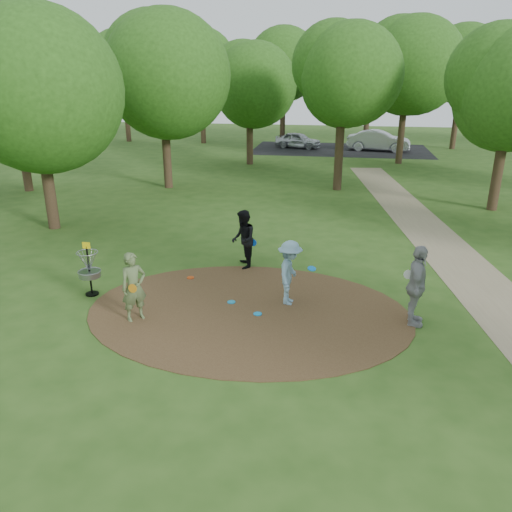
# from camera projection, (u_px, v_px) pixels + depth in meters

# --- Properties ---
(ground) EXTENTS (100.00, 100.00, 0.00)m
(ground) POSITION_uv_depth(u_px,v_px,m) (248.00, 311.00, 12.96)
(ground) COLOR #2D5119
(ground) RESTS_ON ground
(dirt_clearing) EXTENTS (8.40, 8.40, 0.02)m
(dirt_clearing) POSITION_uv_depth(u_px,v_px,m) (248.00, 311.00, 12.95)
(dirt_clearing) COLOR #47301C
(dirt_clearing) RESTS_ON ground
(footpath) EXTENTS (7.55, 39.89, 0.01)m
(footpath) POSITION_uv_depth(u_px,v_px,m) (492.00, 297.00, 13.77)
(footpath) COLOR #8C7A5B
(footpath) RESTS_ON ground
(parking_lot) EXTENTS (14.00, 8.00, 0.01)m
(parking_lot) POSITION_uv_depth(u_px,v_px,m) (340.00, 149.00, 40.39)
(parking_lot) COLOR black
(parking_lot) RESTS_ON ground
(player_observer_with_disc) EXTENTS (0.76, 0.76, 1.77)m
(player_observer_with_disc) POSITION_uv_depth(u_px,v_px,m) (134.00, 287.00, 12.24)
(player_observer_with_disc) COLOR #576B3E
(player_observer_with_disc) RESTS_ON ground
(player_throwing_with_disc) EXTENTS (1.08, 1.18, 1.76)m
(player_throwing_with_disc) POSITION_uv_depth(u_px,v_px,m) (290.00, 273.00, 13.11)
(player_throwing_with_disc) COLOR #7FA9BE
(player_throwing_with_disc) RESTS_ON ground
(player_walking_with_disc) EXTENTS (0.91, 1.05, 1.86)m
(player_walking_with_disc) POSITION_uv_depth(u_px,v_px,m) (243.00, 239.00, 15.60)
(player_walking_with_disc) COLOR black
(player_walking_with_disc) RESTS_ON ground
(player_waiting_with_disc) EXTENTS (0.65, 1.24, 2.03)m
(player_waiting_with_disc) POSITION_uv_depth(u_px,v_px,m) (417.00, 286.00, 11.96)
(player_waiting_with_disc) COLOR #97979A
(player_waiting_with_disc) RESTS_ON ground
(disc_ground_cyan) EXTENTS (0.22, 0.22, 0.02)m
(disc_ground_cyan) POSITION_uv_depth(u_px,v_px,m) (231.00, 302.00, 13.42)
(disc_ground_cyan) COLOR #178CBF
(disc_ground_cyan) RESTS_ON dirt_clearing
(disc_ground_blue) EXTENTS (0.22, 0.22, 0.02)m
(disc_ground_blue) POSITION_uv_depth(u_px,v_px,m) (258.00, 314.00, 12.76)
(disc_ground_blue) COLOR #0C8BCE
(disc_ground_blue) RESTS_ON dirt_clearing
(disc_ground_red) EXTENTS (0.22, 0.22, 0.02)m
(disc_ground_red) POSITION_uv_depth(u_px,v_px,m) (191.00, 278.00, 15.02)
(disc_ground_red) COLOR #CE4014
(disc_ground_red) RESTS_ON dirt_clearing
(car_left) EXTENTS (4.03, 2.51, 1.28)m
(car_left) POSITION_uv_depth(u_px,v_px,m) (298.00, 140.00, 40.97)
(car_left) COLOR #B0B5B9
(car_left) RESTS_ON ground
(car_right) EXTENTS (5.06, 2.39, 1.60)m
(car_right) POSITION_uv_depth(u_px,v_px,m) (379.00, 141.00, 39.36)
(car_right) COLOR #A9ABB0
(car_right) RESTS_ON ground
(disc_golf_basket) EXTENTS (0.63, 0.63, 1.54)m
(disc_golf_basket) POSITION_uv_depth(u_px,v_px,m) (89.00, 265.00, 13.65)
(disc_golf_basket) COLOR black
(disc_golf_basket) RESTS_ON ground
(tree_ring) EXTENTS (37.05, 45.46, 9.14)m
(tree_ring) POSITION_uv_depth(u_px,v_px,m) (309.00, 90.00, 20.38)
(tree_ring) COLOR #332316
(tree_ring) RESTS_ON ground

